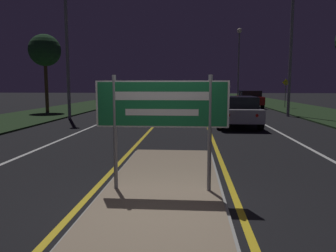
{
  "coord_description": "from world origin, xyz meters",
  "views": [
    {
      "loc": [
        0.52,
        -5.04,
        1.96
      ],
      "look_at": [
        0.0,
        2.14,
        1.06
      ],
      "focal_mm": 35.0,
      "sensor_mm": 36.0,
      "label": 1
    }
  ],
  "objects_px": {
    "car_receding_1": "(249,99)",
    "car_approaching_2": "(139,96)",
    "car_approaching_1": "(125,98)",
    "car_approaching_0": "(134,107)",
    "streetlight_left_near": "(66,25)",
    "warning_sign": "(285,90)",
    "streetlight_right_near": "(292,16)",
    "car_receding_0": "(236,111)",
    "car_receding_2": "(207,95)",
    "highway_sign": "(162,109)",
    "streetlight_right_far": "(239,52)"
  },
  "relations": [
    {
      "from": "car_receding_1",
      "to": "car_approaching_2",
      "type": "height_order",
      "value": "car_receding_1"
    },
    {
      "from": "car_approaching_1",
      "to": "car_approaching_0",
      "type": "bearing_deg",
      "value": -76.05
    },
    {
      "from": "streetlight_left_near",
      "to": "warning_sign",
      "type": "bearing_deg",
      "value": 33.02
    },
    {
      "from": "streetlight_left_near",
      "to": "streetlight_right_near",
      "type": "distance_m",
      "value": 13.51
    },
    {
      "from": "streetlight_left_near",
      "to": "car_receding_0",
      "type": "bearing_deg",
      "value": -17.5
    },
    {
      "from": "car_receding_2",
      "to": "car_approaching_0",
      "type": "xyz_separation_m",
      "value": [
        -5.24,
        -22.71,
        -0.05
      ]
    },
    {
      "from": "car_receding_0",
      "to": "car_receding_1",
      "type": "relative_size",
      "value": 0.97
    },
    {
      "from": "streetlight_left_near",
      "to": "car_receding_0",
      "type": "relative_size",
      "value": 2.06
    },
    {
      "from": "streetlight_right_near",
      "to": "car_approaching_0",
      "type": "distance_m",
      "value": 11.19
    },
    {
      "from": "car_approaching_0",
      "to": "warning_sign",
      "type": "xyz_separation_m",
      "value": [
        11.21,
        10.12,
        0.79
      ]
    },
    {
      "from": "car_approaching_1",
      "to": "car_receding_1",
      "type": "bearing_deg",
      "value": -4.98
    },
    {
      "from": "car_receding_1",
      "to": "highway_sign",
      "type": "bearing_deg",
      "value": -103.29
    },
    {
      "from": "car_receding_1",
      "to": "car_approaching_0",
      "type": "distance_m",
      "value": 13.9
    },
    {
      "from": "car_approaching_2",
      "to": "warning_sign",
      "type": "relative_size",
      "value": 1.88
    },
    {
      "from": "streetlight_right_near",
      "to": "car_approaching_1",
      "type": "distance_m",
      "value": 16.39
    },
    {
      "from": "car_receding_2",
      "to": "car_approaching_2",
      "type": "distance_m",
      "value": 8.58
    },
    {
      "from": "car_approaching_1",
      "to": "car_approaching_2",
      "type": "distance_m",
      "value": 8.55
    },
    {
      "from": "streetlight_right_far",
      "to": "car_receding_0",
      "type": "height_order",
      "value": "streetlight_right_far"
    },
    {
      "from": "car_receding_0",
      "to": "car_approaching_1",
      "type": "relative_size",
      "value": 0.98
    },
    {
      "from": "highway_sign",
      "to": "warning_sign",
      "type": "height_order",
      "value": "warning_sign"
    },
    {
      "from": "car_approaching_0",
      "to": "streetlight_left_near",
      "type": "bearing_deg",
      "value": 175.34
    },
    {
      "from": "highway_sign",
      "to": "car_receding_2",
      "type": "relative_size",
      "value": 0.52
    },
    {
      "from": "streetlight_right_near",
      "to": "car_receding_0",
      "type": "bearing_deg",
      "value": -126.36
    },
    {
      "from": "streetlight_left_near",
      "to": "car_approaching_1",
      "type": "bearing_deg",
      "value": 85.75
    },
    {
      "from": "warning_sign",
      "to": "streetlight_right_near",
      "type": "bearing_deg",
      "value": -103.99
    },
    {
      "from": "highway_sign",
      "to": "streetlight_left_near",
      "type": "distance_m",
      "value": 15.1
    },
    {
      "from": "streetlight_right_far",
      "to": "car_receding_2",
      "type": "bearing_deg",
      "value": -167.57
    },
    {
      "from": "car_approaching_2",
      "to": "streetlight_right_far",
      "type": "bearing_deg",
      "value": 13.55
    },
    {
      "from": "car_receding_0",
      "to": "warning_sign",
      "type": "bearing_deg",
      "value": 65.52
    },
    {
      "from": "streetlight_right_far",
      "to": "car_approaching_0",
      "type": "bearing_deg",
      "value": -111.09
    },
    {
      "from": "streetlight_left_near",
      "to": "warning_sign",
      "type": "distance_m",
      "value": 18.39
    },
    {
      "from": "streetlight_right_near",
      "to": "car_receding_0",
      "type": "relative_size",
      "value": 2.16
    },
    {
      "from": "streetlight_left_near",
      "to": "highway_sign",
      "type": "bearing_deg",
      "value": -62.99
    },
    {
      "from": "car_approaching_0",
      "to": "car_approaching_2",
      "type": "relative_size",
      "value": 0.9
    },
    {
      "from": "streetlight_right_near",
      "to": "car_approaching_1",
      "type": "bearing_deg",
      "value": 143.08
    },
    {
      "from": "highway_sign",
      "to": "streetlight_right_far",
      "type": "xyz_separation_m",
      "value": [
        6.32,
        36.27,
        4.58
      ]
    },
    {
      "from": "car_approaching_0",
      "to": "streetlight_right_far",
      "type": "bearing_deg",
      "value": 68.91
    },
    {
      "from": "car_receding_2",
      "to": "car_approaching_1",
      "type": "distance_m",
      "value": 13.45
    },
    {
      "from": "car_receding_2",
      "to": "highway_sign",
      "type": "bearing_deg",
      "value": -94.0
    },
    {
      "from": "streetlight_left_near",
      "to": "car_approaching_2",
      "type": "height_order",
      "value": "streetlight_left_near"
    },
    {
      "from": "streetlight_left_near",
      "to": "car_receding_2",
      "type": "bearing_deg",
      "value": 67.85
    },
    {
      "from": "streetlight_right_far",
      "to": "highway_sign",
      "type": "bearing_deg",
      "value": -99.89
    },
    {
      "from": "streetlight_right_far",
      "to": "car_approaching_0",
      "type": "xyz_separation_m",
      "value": [
        -9.08,
        -23.56,
        -5.38
      ]
    },
    {
      "from": "car_approaching_0",
      "to": "car_receding_1",
      "type": "bearing_deg",
      "value": 52.91
    },
    {
      "from": "streetlight_right_far",
      "to": "car_receding_2",
      "type": "xyz_separation_m",
      "value": [
        -3.85,
        -0.85,
        -5.33
      ]
    },
    {
      "from": "streetlight_right_far",
      "to": "car_receding_0",
      "type": "bearing_deg",
      "value": -97.98
    },
    {
      "from": "streetlight_left_near",
      "to": "streetlight_right_far",
      "type": "relative_size",
      "value": 0.97
    },
    {
      "from": "car_receding_0",
      "to": "highway_sign",
      "type": "bearing_deg",
      "value": -104.72
    },
    {
      "from": "streetlight_right_near",
      "to": "car_receding_2",
      "type": "xyz_separation_m",
      "value": [
        -4.14,
        19.93,
        -5.37
      ]
    },
    {
      "from": "car_receding_1",
      "to": "car_receding_2",
      "type": "height_order",
      "value": "car_receding_1"
    }
  ]
}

